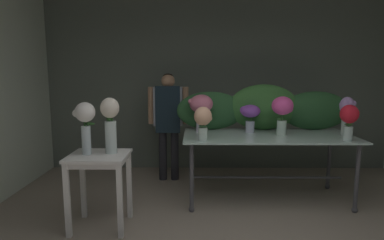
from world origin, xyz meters
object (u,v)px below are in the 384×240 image
(vase_lilac_roses, at_px, (347,113))
(vase_rosy_ranunculus, at_px, (201,107))
(vase_peach_snapdragons, at_px, (203,120))
(vase_white_roses_tall, at_px, (85,121))
(side_table_white, at_px, (99,166))
(vase_crimson_hydrangea, at_px, (349,118))
(vase_cream_lisianthus_tall, at_px, (110,123))
(display_table_glass, at_px, (267,144))
(florist, at_px, (168,115))
(vase_violet_carnations, at_px, (250,114))
(vase_fuchsia_peonies, at_px, (282,110))

(vase_lilac_roses, relative_size, vase_rosy_ranunculus, 0.97)
(vase_peach_snapdragons, distance_m, vase_white_roses_tall, 1.29)
(vase_lilac_roses, bearing_deg, side_table_white, -165.52)
(vase_crimson_hydrangea, xyz_separation_m, vase_cream_lisianthus_tall, (-2.65, -0.36, 0.00))
(display_table_glass, bearing_deg, vase_crimson_hydrangea, -23.66)
(display_table_glass, xyz_separation_m, side_table_white, (-1.93, -0.78, -0.07))
(florist, relative_size, vase_crimson_hydrangea, 3.84)
(vase_rosy_ranunculus, distance_m, vase_violet_carnations, 0.65)
(display_table_glass, bearing_deg, florist, 149.91)
(vase_peach_snapdragons, height_order, vase_white_roses_tall, vase_white_roses_tall)
(vase_white_roses_tall, bearing_deg, vase_fuchsia_peonies, 18.96)
(florist, xyz_separation_m, vase_crimson_hydrangea, (2.16, -1.14, 0.12))
(vase_crimson_hydrangea, bearing_deg, side_table_white, -171.52)
(vase_peach_snapdragons, bearing_deg, vase_violet_carnations, 38.85)
(vase_crimson_hydrangea, bearing_deg, vase_lilac_roses, 69.98)
(side_table_white, relative_size, florist, 0.49)
(vase_lilac_roses, relative_size, vase_peach_snapdragons, 1.23)
(vase_peach_snapdragons, bearing_deg, side_table_white, -158.29)
(vase_rosy_ranunculus, bearing_deg, vase_white_roses_tall, -141.15)
(vase_crimson_hydrangea, height_order, vase_rosy_ranunculus, vase_rosy_ranunculus)
(florist, bearing_deg, vase_lilac_roses, -19.34)
(vase_violet_carnations, height_order, vase_fuchsia_peonies, vase_fuchsia_peonies)
(display_table_glass, relative_size, vase_peach_snapdragons, 5.40)
(display_table_glass, bearing_deg, vase_lilac_roses, -2.07)
(florist, relative_size, vase_cream_lisianthus_tall, 2.77)
(side_table_white, height_order, vase_violet_carnations, vase_violet_carnations)
(display_table_glass, distance_m, side_table_white, 2.08)
(florist, height_order, vase_rosy_ranunculus, florist)
(vase_violet_carnations, xyz_separation_m, vase_cream_lisianthus_tall, (-1.60, -0.89, 0.03))
(vase_crimson_hydrangea, height_order, vase_violet_carnations, vase_crimson_hydrangea)
(display_table_glass, relative_size, vase_cream_lisianthus_tall, 3.63)
(vase_crimson_hydrangea, relative_size, vase_fuchsia_peonies, 0.86)
(florist, bearing_deg, vase_peach_snapdragons, -66.08)
(side_table_white, distance_m, vase_peach_snapdragons, 1.25)
(vase_cream_lisianthus_tall, bearing_deg, vase_rosy_ranunculus, 43.64)
(display_table_glass, relative_size, vase_crimson_hydrangea, 5.04)
(florist, bearing_deg, vase_fuchsia_peonies, -27.79)
(display_table_glass, height_order, vase_peach_snapdragons, vase_peach_snapdragons)
(vase_violet_carnations, height_order, vase_cream_lisianthus_tall, vase_cream_lisianthus_tall)
(vase_violet_carnations, bearing_deg, display_table_glass, -37.87)
(vase_fuchsia_peonies, relative_size, vase_cream_lisianthus_tall, 0.83)
(vase_crimson_hydrangea, xyz_separation_m, vase_lilac_roses, (0.12, 0.33, 0.02))
(vase_peach_snapdragons, height_order, vase_rosy_ranunculus, vase_rosy_ranunculus)
(vase_fuchsia_peonies, bearing_deg, vase_lilac_roses, -1.14)
(vase_fuchsia_peonies, bearing_deg, florist, 152.21)
(side_table_white, distance_m, florist, 1.69)
(side_table_white, xyz_separation_m, vase_peach_snapdragons, (1.09, 0.44, 0.43))
(vase_peach_snapdragons, distance_m, vase_fuchsia_peonies, 1.05)
(florist, xyz_separation_m, vase_fuchsia_peonies, (1.49, -0.79, 0.17))
(vase_rosy_ranunculus, height_order, vase_cream_lisianthus_tall, vase_cream_lisianthus_tall)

